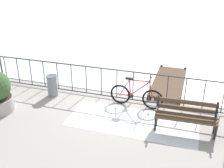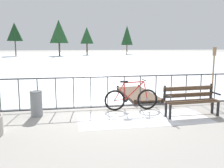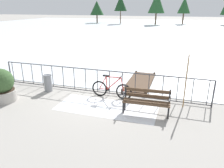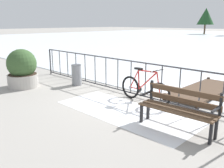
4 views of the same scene
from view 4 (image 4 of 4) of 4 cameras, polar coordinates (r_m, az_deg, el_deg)
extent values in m
plane|color=#9E9991|center=(7.45, 4.38, -2.62)|extent=(160.00, 160.00, 0.00)
cube|color=white|center=(6.08, 2.92, -6.51)|extent=(3.68, 1.50, 0.01)
cylinder|color=#38383D|center=(7.22, 4.54, 5.38)|extent=(9.00, 0.04, 0.04)
cylinder|color=#38383D|center=(7.43, 4.39, -2.03)|extent=(9.00, 0.04, 0.04)
cylinder|color=#38383D|center=(10.72, -14.28, 5.07)|extent=(0.06, 0.06, 1.05)
cylinder|color=#38383D|center=(10.57, -13.79, 5.19)|extent=(0.03, 0.03, 0.97)
cylinder|color=#38383D|center=(10.12, -12.16, 4.89)|extent=(0.03, 0.03, 0.97)
cylinder|color=#38383D|center=(9.67, -10.39, 4.56)|extent=(0.03, 0.03, 0.97)
cylinder|color=#38383D|center=(9.24, -8.45, 4.19)|extent=(0.03, 0.03, 0.97)
cylinder|color=#38383D|center=(8.82, -6.32, 3.78)|extent=(0.03, 0.03, 0.97)
cylinder|color=#38383D|center=(8.42, -3.99, 3.32)|extent=(0.03, 0.03, 0.97)
cylinder|color=#38383D|center=(8.03, -1.44, 2.81)|extent=(0.03, 0.03, 0.97)
cylinder|color=#38383D|center=(7.66, 1.38, 2.25)|extent=(0.03, 0.03, 0.97)
cylinder|color=#38383D|center=(7.31, 4.46, 1.62)|extent=(0.03, 0.03, 0.97)
cylinder|color=#38383D|center=(6.98, 7.85, 0.93)|extent=(0.03, 0.03, 0.97)
cylinder|color=#38383D|center=(6.68, 11.54, 0.17)|extent=(0.03, 0.03, 0.97)
cylinder|color=#38383D|center=(6.41, 15.57, -0.66)|extent=(0.03, 0.03, 0.97)
cylinder|color=#38383D|center=(6.18, 19.92, -1.56)|extent=(0.03, 0.03, 0.97)
cylinder|color=#38383D|center=(5.99, 24.58, -2.50)|extent=(0.03, 0.03, 0.97)
torus|color=black|center=(7.07, 4.33, -0.76)|extent=(0.66, 0.09, 0.66)
cylinder|color=gray|center=(7.07, 4.33, -0.76)|extent=(0.08, 0.06, 0.08)
torus|color=black|center=(6.43, 11.17, -2.54)|extent=(0.66, 0.09, 0.66)
cylinder|color=gray|center=(6.43, 11.17, -2.54)|extent=(0.08, 0.06, 0.08)
cylinder|color=red|center=(6.80, 6.31, 1.05)|extent=(0.08, 0.04, 0.53)
cylinder|color=red|center=(6.60, 8.37, 0.71)|extent=(0.61, 0.07, 0.59)
cylinder|color=red|center=(6.56, 8.31, 3.00)|extent=(0.63, 0.07, 0.07)
cylinder|color=red|center=(6.96, 5.34, -0.95)|extent=(0.34, 0.05, 0.05)
cylinder|color=red|center=(6.91, 5.26, 1.21)|extent=(0.32, 0.04, 0.56)
cylinder|color=red|center=(6.39, 10.84, 0.07)|extent=(0.16, 0.04, 0.59)
cube|color=black|center=(6.75, 6.25, 3.60)|extent=(0.24, 0.11, 0.05)
cylinder|color=black|center=(6.35, 10.53, 3.14)|extent=(0.05, 0.52, 0.03)
cylinder|color=black|center=(6.85, 6.38, -1.14)|extent=(0.18, 0.03, 0.18)
cube|color=brown|center=(5.24, 15.67, -5.47)|extent=(1.60, 0.18, 0.04)
cube|color=brown|center=(5.10, 14.89, -5.93)|extent=(1.60, 0.18, 0.04)
cube|color=brown|center=(4.97, 14.08, -6.41)|extent=(1.60, 0.18, 0.04)
cube|color=brown|center=(5.27, 16.24, -3.76)|extent=(1.60, 0.13, 0.12)
cube|color=brown|center=(5.22, 16.39, -1.67)|extent=(1.60, 0.13, 0.12)
cube|color=black|center=(4.81, 22.18, -10.67)|extent=(0.05, 0.06, 0.44)
cube|color=black|center=(5.04, 23.23, -9.61)|extent=(0.05, 0.06, 0.44)
cube|color=black|center=(4.99, 24.17, -4.46)|extent=(0.05, 0.05, 0.45)
cube|color=black|center=(4.77, 23.20, -5.52)|extent=(0.06, 0.40, 0.04)
cube|color=black|center=(5.43, 6.92, -6.76)|extent=(0.05, 0.06, 0.44)
cube|color=black|center=(5.64, 8.47, -6.02)|extent=(0.05, 0.06, 0.44)
cube|color=black|center=(5.60, 9.31, -1.42)|extent=(0.05, 0.05, 0.45)
cube|color=black|center=(5.40, 7.86, -2.21)|extent=(0.06, 0.40, 0.04)
cylinder|color=#ADA8A0|center=(8.86, -20.12, 0.75)|extent=(1.01, 1.01, 0.44)
cylinder|color=#38281E|center=(8.82, -20.25, 2.20)|extent=(0.93, 0.93, 0.02)
sphere|color=#38562D|center=(8.75, -20.45, 4.50)|extent=(0.98, 0.98, 0.98)
cylinder|color=gray|center=(8.63, -8.32, 2.09)|extent=(0.34, 0.34, 0.72)
torus|color=#494A4E|center=(8.56, -8.41, 4.44)|extent=(0.35, 0.35, 0.02)
cube|color=#4C3828|center=(8.11, 20.77, -1.25)|extent=(1.10, 2.92, 0.06)
cylinder|color=#35271C|center=(7.09, 12.22, -2.96)|extent=(0.10, 0.10, 0.20)
cylinder|color=#35271C|center=(6.64, 19.44, -4.65)|extent=(0.10, 0.10, 0.20)
cylinder|color=#35271C|center=(9.61, 21.66, 0.87)|extent=(0.10, 0.10, 0.20)
cylinder|color=brown|center=(49.24, 20.97, 12.55)|extent=(0.29, 0.29, 2.90)
cone|color=#1E4723|center=(49.24, 21.16, 14.61)|extent=(3.04, 3.04, 2.97)
camera|label=1|loc=(3.66, -95.53, 31.92)|focal=42.39mm
camera|label=2|loc=(6.29, -66.46, 4.94)|focal=39.78mm
camera|label=3|loc=(3.17, -112.35, 20.43)|focal=34.61mm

